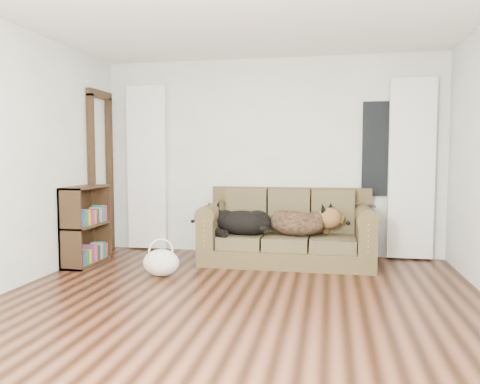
% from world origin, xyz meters
% --- Properties ---
extents(floor, '(5.00, 5.00, 0.00)m').
position_xyz_m(floor, '(0.00, 0.00, 0.00)').
color(floor, black).
rests_on(floor, ground).
extents(wall_back, '(4.50, 0.04, 2.60)m').
position_xyz_m(wall_back, '(0.00, 2.50, 1.30)').
color(wall_back, silver).
rests_on(wall_back, ground).
extents(curtain_left, '(0.55, 0.08, 2.25)m').
position_xyz_m(curtain_left, '(-1.70, 2.42, 1.15)').
color(curtain_left, white).
rests_on(curtain_left, ground).
extents(curtain_right, '(0.55, 0.08, 2.25)m').
position_xyz_m(curtain_right, '(1.80, 2.42, 1.15)').
color(curtain_right, white).
rests_on(curtain_right, ground).
extents(window_pane, '(0.50, 0.03, 1.20)m').
position_xyz_m(window_pane, '(1.45, 2.47, 1.40)').
color(window_pane, black).
rests_on(window_pane, wall_back).
extents(door_casing, '(0.07, 0.60, 2.10)m').
position_xyz_m(door_casing, '(-2.20, 2.05, 1.05)').
color(door_casing, black).
rests_on(door_casing, ground).
extents(sofa, '(2.06, 0.89, 0.84)m').
position_xyz_m(sofa, '(0.29, 1.97, 0.45)').
color(sofa, '#3A301D').
rests_on(sofa, floor).
extents(dog_black_lab, '(0.82, 0.66, 0.30)m').
position_xyz_m(dog_black_lab, '(-0.28, 1.87, 0.48)').
color(dog_black_lab, black).
rests_on(dog_black_lab, sofa).
extents(dog_shepherd, '(0.85, 0.72, 0.32)m').
position_xyz_m(dog_shepherd, '(0.46, 1.94, 0.49)').
color(dog_shepherd, black).
rests_on(dog_shepherd, sofa).
extents(tv_remote, '(0.09, 0.21, 0.02)m').
position_xyz_m(tv_remote, '(1.29, 1.87, 0.73)').
color(tv_remote, black).
rests_on(tv_remote, sofa).
extents(tote_bag, '(0.46, 0.39, 0.29)m').
position_xyz_m(tote_bag, '(-1.00, 1.06, 0.16)').
color(tote_bag, silver).
rests_on(tote_bag, floor).
extents(bookshelf, '(0.36, 0.78, 0.95)m').
position_xyz_m(bookshelf, '(-2.09, 1.44, 0.50)').
color(bookshelf, black).
rests_on(bookshelf, floor).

